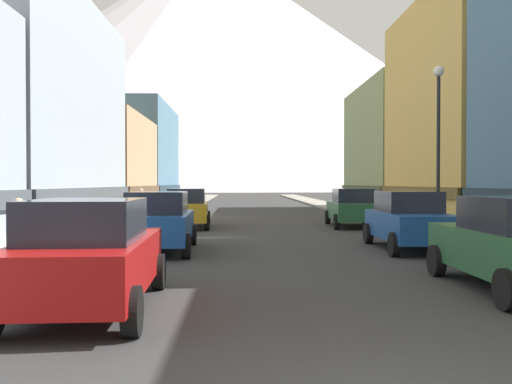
{
  "coord_description": "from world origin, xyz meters",
  "views": [
    {
      "loc": [
        -1.39,
        -4.43,
        2.04
      ],
      "look_at": [
        -0.17,
        37.65,
        1.34
      ],
      "focal_mm": 38.83,
      "sensor_mm": 36.0,
      "label": 1
    }
  ],
  "objects_px": {
    "car_right_1": "(409,220)",
    "streetlamp_right": "(438,126)",
    "car_left_1": "(159,221)",
    "potted_plant_0": "(104,215)",
    "car_left_2": "(187,208)",
    "pedestrian_0": "(141,206)",
    "pedestrian_1": "(19,236)",
    "car_right_2": "(352,207)",
    "car_left_0": "(89,254)"
  },
  "relations": [
    {
      "from": "pedestrian_0",
      "to": "streetlamp_right",
      "type": "relative_size",
      "value": 0.28
    },
    {
      "from": "car_left_0",
      "to": "potted_plant_0",
      "type": "xyz_separation_m",
      "value": [
        -3.2,
        14.11,
        -0.18
      ]
    },
    {
      "from": "car_left_0",
      "to": "streetlamp_right",
      "type": "xyz_separation_m",
      "value": [
        9.15,
        9.76,
        3.09
      ]
    },
    {
      "from": "car_left_2",
      "to": "pedestrian_0",
      "type": "xyz_separation_m",
      "value": [
        -2.45,
        2.13,
        -0.0
      ]
    },
    {
      "from": "car_left_1",
      "to": "potted_plant_0",
      "type": "bearing_deg",
      "value": 115.95
    },
    {
      "from": "car_left_2",
      "to": "potted_plant_0",
      "type": "distance_m",
      "value": 3.9
    },
    {
      "from": "car_left_1",
      "to": "car_right_2",
      "type": "distance_m",
      "value": 11.84
    },
    {
      "from": "car_right_1",
      "to": "streetlamp_right",
      "type": "height_order",
      "value": "streetlamp_right"
    },
    {
      "from": "car_left_0",
      "to": "car_right_1",
      "type": "bearing_deg",
      "value": 46.15
    },
    {
      "from": "potted_plant_0",
      "to": "pedestrian_0",
      "type": "relative_size",
      "value": 0.65
    },
    {
      "from": "car_right_1",
      "to": "streetlamp_right",
      "type": "bearing_deg",
      "value": 50.04
    },
    {
      "from": "car_right_1",
      "to": "pedestrian_1",
      "type": "height_order",
      "value": "car_right_1"
    },
    {
      "from": "car_left_0",
      "to": "pedestrian_1",
      "type": "relative_size",
      "value": 2.87
    },
    {
      "from": "potted_plant_0",
      "to": "car_left_1",
      "type": "bearing_deg",
      "value": -64.05
    },
    {
      "from": "pedestrian_0",
      "to": "car_left_2",
      "type": "bearing_deg",
      "value": -40.98
    },
    {
      "from": "car_left_2",
      "to": "pedestrian_0",
      "type": "relative_size",
      "value": 2.76
    },
    {
      "from": "car_left_1",
      "to": "car_left_0",
      "type": "bearing_deg",
      "value": -90.0
    },
    {
      "from": "car_left_2",
      "to": "potted_plant_0",
      "type": "relative_size",
      "value": 4.25
    },
    {
      "from": "car_left_1",
      "to": "streetlamp_right",
      "type": "height_order",
      "value": "streetlamp_right"
    },
    {
      "from": "car_right_1",
      "to": "car_left_0",
      "type": "bearing_deg",
      "value": -133.85
    },
    {
      "from": "car_right_1",
      "to": "car_right_2",
      "type": "bearing_deg",
      "value": 90.02
    },
    {
      "from": "car_left_1",
      "to": "car_right_2",
      "type": "xyz_separation_m",
      "value": [
        7.6,
        9.08,
        0.0
      ]
    },
    {
      "from": "car_left_1",
      "to": "car_left_2",
      "type": "xyz_separation_m",
      "value": [
        0.0,
        8.8,
        0.0
      ]
    },
    {
      "from": "streetlamp_right",
      "to": "car_left_2",
      "type": "bearing_deg",
      "value": 144.28
    },
    {
      "from": "car_right_2",
      "to": "car_left_0",
      "type": "bearing_deg",
      "value": -114.56
    },
    {
      "from": "car_left_2",
      "to": "car_right_2",
      "type": "distance_m",
      "value": 7.6
    },
    {
      "from": "car_left_0",
      "to": "car_right_1",
      "type": "distance_m",
      "value": 10.97
    },
    {
      "from": "car_left_2",
      "to": "car_left_0",
      "type": "bearing_deg",
      "value": -90.0
    },
    {
      "from": "car_left_0",
      "to": "potted_plant_0",
      "type": "height_order",
      "value": "car_left_0"
    },
    {
      "from": "car_right_1",
      "to": "potted_plant_0",
      "type": "xyz_separation_m",
      "value": [
        -10.8,
        6.2,
        -0.18
      ]
    },
    {
      "from": "pedestrian_0",
      "to": "pedestrian_1",
      "type": "distance_m",
      "value": 15.05
    },
    {
      "from": "car_left_1",
      "to": "streetlamp_right",
      "type": "bearing_deg",
      "value": 13.68
    },
    {
      "from": "potted_plant_0",
      "to": "pedestrian_1",
      "type": "xyz_separation_m",
      "value": [
        0.75,
        -10.7,
        0.14
      ]
    },
    {
      "from": "car_left_0",
      "to": "car_right_2",
      "type": "distance_m",
      "value": 18.27
    },
    {
      "from": "car_left_2",
      "to": "pedestrian_0",
      "type": "distance_m",
      "value": 3.25
    },
    {
      "from": "potted_plant_0",
      "to": "streetlamp_right",
      "type": "height_order",
      "value": "streetlamp_right"
    },
    {
      "from": "car_right_1",
      "to": "pedestrian_0",
      "type": "xyz_separation_m",
      "value": [
        -10.05,
        10.56,
        -0.0
      ]
    },
    {
      "from": "potted_plant_0",
      "to": "pedestrian_0",
      "type": "xyz_separation_m",
      "value": [
        0.75,
        4.36,
        0.17
      ]
    },
    {
      "from": "streetlamp_right",
      "to": "pedestrian_1",
      "type": "bearing_deg",
      "value": -151.33
    },
    {
      "from": "car_left_1",
      "to": "pedestrian_1",
      "type": "height_order",
      "value": "car_left_1"
    },
    {
      "from": "car_left_2",
      "to": "pedestrian_0",
      "type": "height_order",
      "value": "car_left_2"
    },
    {
      "from": "car_right_1",
      "to": "pedestrian_0",
      "type": "bearing_deg",
      "value": 133.59
    },
    {
      "from": "car_left_1",
      "to": "car_right_1",
      "type": "relative_size",
      "value": 1.01
    },
    {
      "from": "car_left_2",
      "to": "car_right_1",
      "type": "height_order",
      "value": "same"
    },
    {
      "from": "car_right_1",
      "to": "streetlamp_right",
      "type": "relative_size",
      "value": 0.76
    },
    {
      "from": "pedestrian_1",
      "to": "car_left_1",
      "type": "bearing_deg",
      "value": 59.22
    },
    {
      "from": "pedestrian_0",
      "to": "car_right_1",
      "type": "bearing_deg",
      "value": -46.41
    },
    {
      "from": "car_left_2",
      "to": "car_right_1",
      "type": "relative_size",
      "value": 1.01
    },
    {
      "from": "streetlamp_right",
      "to": "car_left_1",
      "type": "bearing_deg",
      "value": -166.32
    },
    {
      "from": "car_left_2",
      "to": "streetlamp_right",
      "type": "height_order",
      "value": "streetlamp_right"
    }
  ]
}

